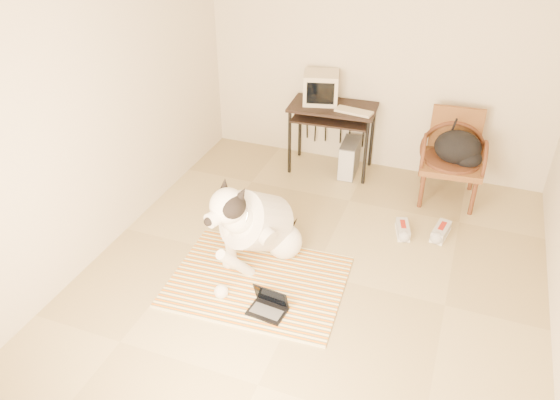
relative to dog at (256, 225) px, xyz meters
The scene contains 15 objects.
floor 0.69m from the dog, ahead, with size 4.50×4.50×0.00m, color tan.
wall_back 2.49m from the dog, 75.80° to the left, with size 4.50×4.50×0.00m, color beige.
wall_front 2.53m from the dog, 76.10° to the right, with size 4.50×4.50×0.00m, color beige.
wall_left 1.73m from the dog, behind, with size 4.50×4.50×0.00m, color beige.
rug 0.51m from the dog, 67.30° to the right, with size 1.58×1.25×0.02m.
dog is the anchor object (origin of this frame).
laptop 0.78m from the dog, 59.81° to the right, with size 0.33×0.25×0.21m.
computer_desk 1.94m from the dog, 85.46° to the left, with size 1.01×0.60×0.81m.
crt_monitor 2.07m from the dog, 90.49° to the left, with size 0.47×0.45×0.35m.
desk_keyboard 1.92m from the dog, 77.01° to the left, with size 0.41×0.15×0.03m, color beige.
pc_tower 1.94m from the dog, 78.26° to the left, with size 0.21×0.45×0.41m.
rattan_chair 2.36m from the dog, 49.39° to the left, with size 0.68×0.66×0.96m.
backpack 2.37m from the dog, 47.49° to the left, with size 0.51×0.40×0.36m.
sneaker_left 1.54m from the dog, 36.10° to the left, with size 0.20×0.32×0.10m.
sneaker_right 1.89m from the dog, 31.79° to the left, with size 0.18×0.34×0.11m.
Camera 1 is at (1.06, -3.69, 3.24)m, focal length 35.00 mm.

